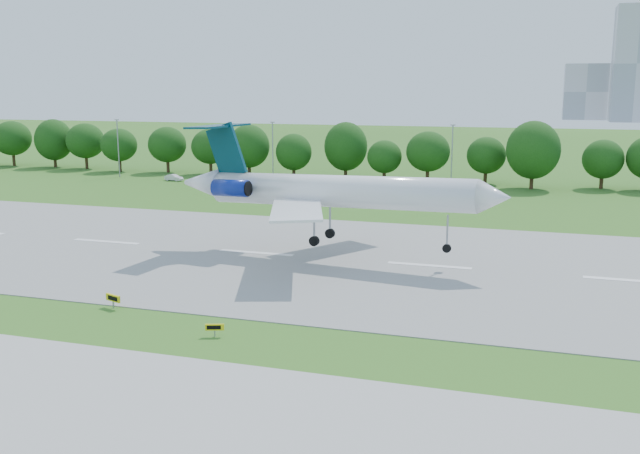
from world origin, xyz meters
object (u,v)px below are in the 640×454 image
Objects in this scene: service_vehicle_a at (174,178)px; service_vehicle_b at (259,185)px; airliner at (323,189)px; taxi_sign_left at (113,298)px.

service_vehicle_b is at bearing -91.99° from service_vehicle_a.
service_vehicle_a is (-48.96, 54.76, -7.13)m from airliner.
service_vehicle_b is at bearing 122.29° from taxi_sign_left.
taxi_sign_left is 0.43× the size of service_vehicle_a.
airliner is at bearing 82.41° from taxi_sign_left.
airliner is 12.18× the size of service_vehicle_b.
taxi_sign_left is at bearing 172.79° from service_vehicle_b.
taxi_sign_left is (-11.88, -23.17, -6.88)m from airliner.
airliner is 9.73× the size of service_vehicle_a.
airliner is 26.93m from taxi_sign_left.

